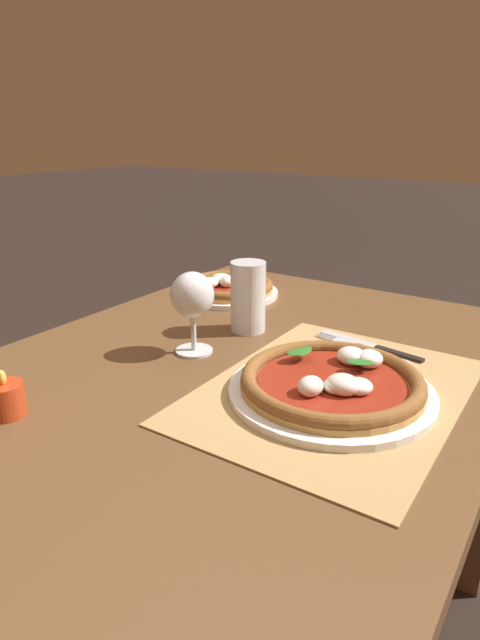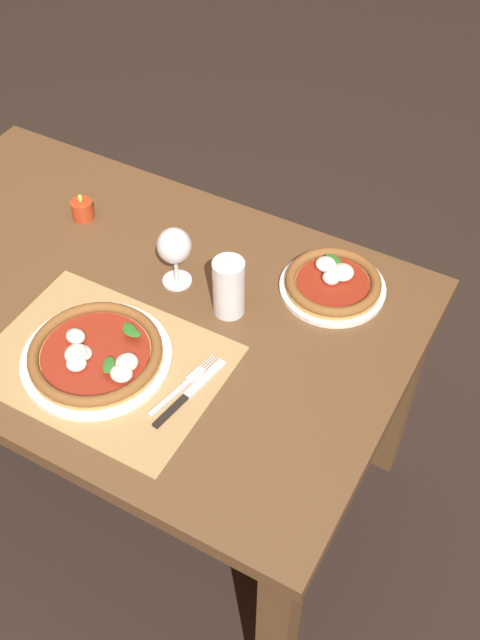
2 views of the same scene
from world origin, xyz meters
name	(u,v)px [view 2 (image 2 of 2)]	position (x,y,z in m)	size (l,w,h in m)	color
ground_plane	(148,466)	(0.00, 0.00, 0.00)	(24.00, 24.00, 0.00)	black
dining_table	(124,326)	(0.00, 0.00, 0.64)	(1.35, 0.86, 0.74)	brown
paper_placemat	(105,363)	(0.09, -0.18, 0.74)	(0.50, 0.37, 0.00)	#A88451
pizza_near	(96,355)	(0.07, -0.18, 0.76)	(0.32, 0.32, 0.05)	silver
pizza_far	(333,283)	(0.43, 0.26, 0.76)	(0.25, 0.25, 0.05)	silver
wine_glass	(174,248)	(0.09, 0.11, 0.85)	(0.08, 0.08, 0.16)	silver
pint_glass	(229,288)	(0.25, 0.08, 0.81)	(0.07, 0.07, 0.15)	silver
fork	(184,385)	(0.27, -0.15, 0.75)	(0.06, 0.20, 0.00)	#B7B7BC
knife	(190,392)	(0.29, -0.16, 0.75)	(0.05, 0.21, 0.01)	black
votive_candle	(83,210)	(-0.24, 0.19, 0.76)	(0.06, 0.06, 0.07)	#B23819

